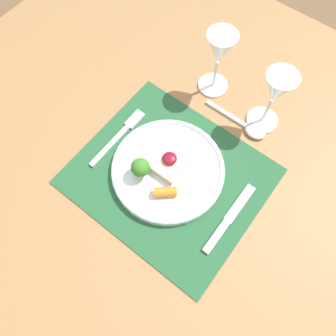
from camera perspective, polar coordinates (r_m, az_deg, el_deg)
ground_plane at (r=1.45m, az=0.13°, el=-12.32°), size 8.00×8.00×0.00m
dining_table at (r=0.82m, az=0.22°, el=-3.36°), size 1.38×1.29×0.73m
placemat at (r=0.75m, az=0.24°, el=-1.41°), size 0.41×0.36×0.00m
dinner_plate at (r=0.74m, az=-0.16°, el=-0.20°), size 0.26×0.26×0.07m
fork at (r=0.80m, az=-8.17°, el=5.91°), size 0.02×0.18×0.01m
knife at (r=0.72m, az=10.11°, el=-9.32°), size 0.02×0.18×0.01m
spoon at (r=0.83m, az=14.09°, el=6.85°), size 0.17×0.04×0.02m
wine_glass_near at (r=0.76m, az=18.24°, el=12.44°), size 0.08×0.08×0.17m
wine_glass_far at (r=0.80m, az=8.93°, el=19.23°), size 0.08×0.08×0.17m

